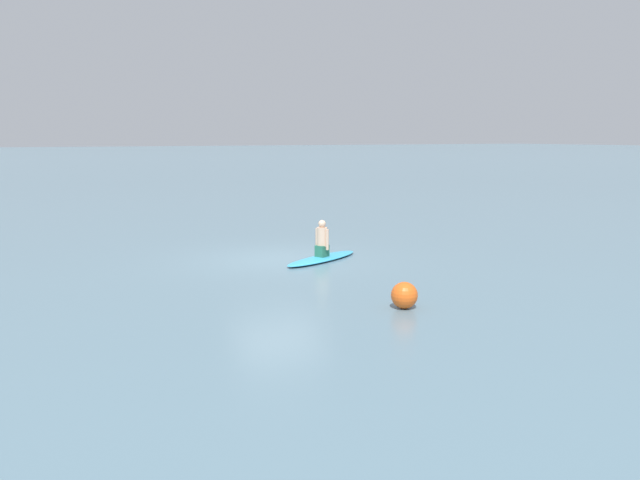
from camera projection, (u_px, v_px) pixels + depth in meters
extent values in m
plane|color=slate|center=(278.00, 259.00, 18.16)|extent=(400.00, 400.00, 0.00)
ellipsoid|color=#339EC6|center=(322.00, 258.00, 17.95)|extent=(2.90, 1.89, 0.11)
cube|color=#26664C|center=(322.00, 251.00, 17.92)|extent=(0.41, 0.38, 0.31)
cylinder|color=#D6AD8E|center=(322.00, 237.00, 17.86)|extent=(0.38, 0.38, 0.51)
sphere|color=#D6AD8E|center=(322.00, 224.00, 17.80)|extent=(0.20, 0.20, 0.20)
cylinder|color=#D6AD8E|center=(317.00, 238.00, 17.97)|extent=(0.11, 0.11, 0.56)
cylinder|color=#D6AD8E|center=(327.00, 240.00, 17.77)|extent=(0.11, 0.11, 0.56)
sphere|color=#E55919|center=(404.00, 295.00, 12.93)|extent=(0.53, 0.53, 0.53)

